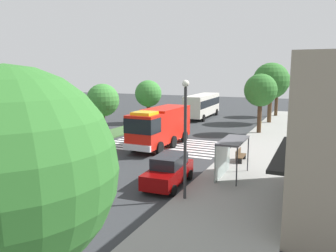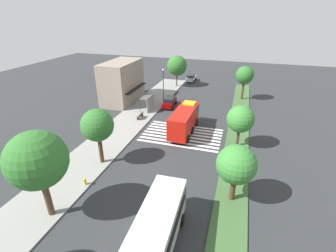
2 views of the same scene
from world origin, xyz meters
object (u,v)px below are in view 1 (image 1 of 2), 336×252
median_tree_far_west (148,94)px  median_tree_west (103,100)px  sidewalk_tree_east (12,172)px  fire_truck (159,126)px  sidewalk_tree_center (261,91)px  sidewalk_tree_west (271,81)px  bench_near_shelter (240,155)px  parked_car_west (169,170)px  transit_bus (202,104)px  bus_stop_shelter (228,150)px  sidewalk_tree_far_west (277,81)px  fire_hydrant (260,124)px  street_lamp (185,130)px

median_tree_far_west → median_tree_west: size_ratio=1.02×
median_tree_far_west → sidewalk_tree_east: bearing=23.2°
fire_truck → sidewalk_tree_center: size_ratio=1.34×
sidewalk_tree_west → sidewalk_tree_east: bearing=-0.0°
sidewalk_tree_east → median_tree_far_west: (-34.49, -14.78, -0.86)m
fire_truck → bench_near_shelter: size_ratio=5.43×
parked_car_west → sidewalk_tree_east: bearing=6.6°
parked_car_west → transit_bus: bearing=-168.4°
bus_stop_shelter → bench_near_shelter: 4.20m
median_tree_far_west → median_tree_west: (10.30, 0.00, -0.06)m
bus_stop_shelter → sidewalk_tree_east: (15.84, -0.71, 2.91)m
sidewalk_tree_far_west → sidewalk_tree_center: size_ratio=1.12×
sidewalk_tree_far_west → sidewalk_tree_east: bearing=-0.0°
transit_bus → sidewalk_tree_center: size_ratio=1.65×
bench_near_shelter → sidewalk_tree_east: bearing=-2.0°
transit_bus → sidewalk_tree_east: 43.71m
sidewalk_tree_center → median_tree_west: sidewalk_tree_center is taller
fire_truck → sidewalk_tree_east: bearing=18.9°
bus_stop_shelter → fire_hydrant: bus_stop_shelter is taller
bus_stop_shelter → sidewalk_tree_west: bearing=-178.4°
parked_car_west → sidewalk_tree_center: sidewalk_tree_center is taller
sidewalk_tree_east → median_tree_west: size_ratio=1.26×
sidewalk_tree_far_west → fire_hydrant: bearing=-2.5°
parked_car_west → sidewalk_tree_east: size_ratio=0.68×
fire_truck → sidewalk_tree_center: 13.13m
bench_near_shelter → sidewalk_tree_west: sidewalk_tree_west is taller
bench_near_shelter → median_tree_far_west: 21.56m
sidewalk_tree_west → sidewalk_tree_center: (8.27, -0.00, -0.81)m
median_tree_far_west → sidewalk_tree_center: bearing=83.1°
fire_truck → parked_car_west: (9.08, 5.02, -1.08)m
sidewalk_tree_center → fire_hydrant: 5.96m
fire_truck → street_lamp: bearing=32.6°
bench_near_shelter → sidewalk_tree_center: bearing=-177.0°
street_lamp → median_tree_west: 19.45m
transit_bus → sidewalk_tree_center: (9.79, 9.90, 2.75)m
median_tree_far_west → bench_near_shelter: bearing=46.5°
transit_bus → median_tree_far_west: bearing=146.6°
parked_car_west → median_tree_far_west: median_tree_far_west is taller
street_lamp → sidewalk_tree_far_west: bearing=179.4°
parked_car_west → street_lamp: 3.93m
median_tree_far_west → parked_car_west: bearing=30.4°
sidewalk_tree_far_west → sidewalk_tree_center: bearing=-0.0°
bus_stop_shelter → fire_hydrant: size_ratio=5.00×
sidewalk_tree_east → fire_hydrant: size_ratio=9.87×
transit_bus → median_tree_west: 19.02m
fire_truck → sidewalk_tree_west: sidewalk_tree_west is taller
sidewalk_tree_far_west → median_tree_west: 28.44m
transit_bus → sidewalk_tree_center: 14.19m
sidewalk_tree_center → median_tree_far_west: size_ratio=1.16×
fire_truck → sidewalk_tree_west: 20.53m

